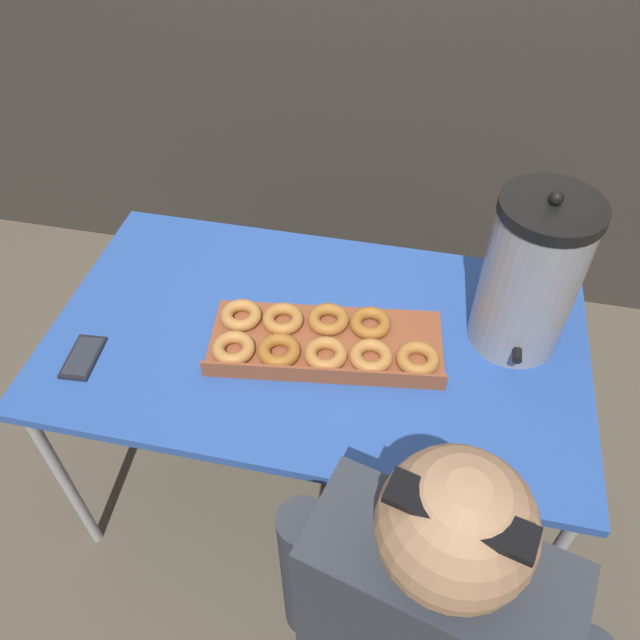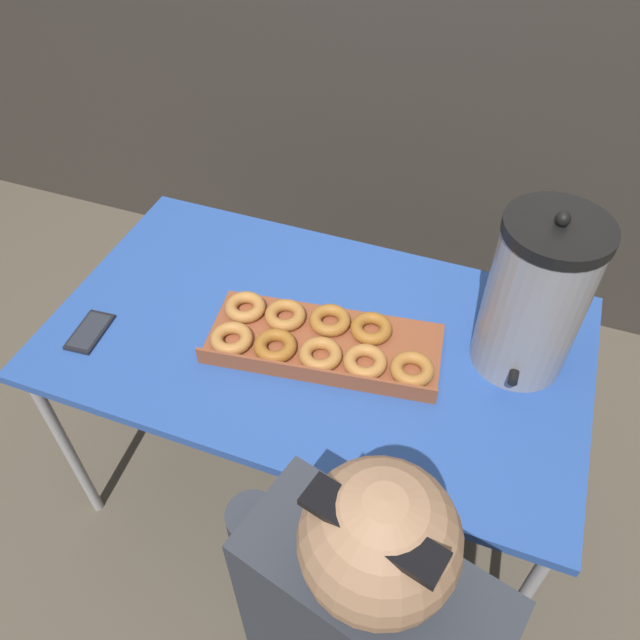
{
  "view_description": "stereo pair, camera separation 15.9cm",
  "coord_description": "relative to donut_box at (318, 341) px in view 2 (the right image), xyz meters",
  "views": [
    {
      "loc": [
        0.24,
        -1.08,
        1.96
      ],
      "look_at": [
        0.01,
        0.0,
        0.8
      ],
      "focal_mm": 35.0,
      "sensor_mm": 36.0,
      "label": 1
    },
    {
      "loc": [
        0.39,
        -1.03,
        1.96
      ],
      "look_at": [
        0.01,
        0.0,
        0.8
      ],
      "focal_mm": 35.0,
      "sensor_mm": 36.0,
      "label": 2
    }
  ],
  "objects": [
    {
      "name": "donut_box",
      "position": [
        0.0,
        0.0,
        0.0
      ],
      "size": [
        0.63,
        0.33,
        0.05
      ],
      "rotation": [
        0.0,
        0.0,
        0.14
      ],
      "color": "brown",
      "rests_on": "folding_table"
    },
    {
      "name": "coffee_urn",
      "position": [
        0.48,
        0.14,
        0.19
      ],
      "size": [
        0.24,
        0.27,
        0.45
      ],
      "color": "#939399",
      "rests_on": "folding_table"
    },
    {
      "name": "ground_plane",
      "position": [
        -0.02,
        0.04,
        -0.76
      ],
      "size": [
        12.0,
        12.0,
        0.0
      ],
      "primitive_type": "plane",
      "color": "brown"
    },
    {
      "name": "cell_phone",
      "position": [
        -0.58,
        -0.16,
        -0.02
      ],
      "size": [
        0.09,
        0.15,
        0.01
      ],
      "rotation": [
        0.0,
        0.0,
        0.08
      ],
      "color": "black",
      "rests_on": "folding_table"
    },
    {
      "name": "folding_table",
      "position": [
        -0.02,
        0.04,
        -0.07
      ],
      "size": [
        1.4,
        0.81,
        0.74
      ],
      "color": "#2D56B2",
      "rests_on": "ground"
    }
  ]
}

